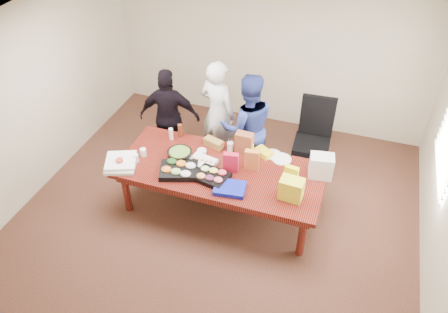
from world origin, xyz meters
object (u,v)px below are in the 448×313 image
at_px(person_center, 218,113).
at_px(salad_bowl, 180,155).
at_px(person_right, 247,127).
at_px(conference_table, 221,189).
at_px(sheet_cake, 202,162).
at_px(office_chair, 312,143).

bearing_deg(person_center, salad_bowl, 98.85).
distance_m(person_right, salad_bowl, 1.13).
distance_m(person_center, salad_bowl, 1.09).
bearing_deg(person_right, salad_bowl, 25.34).
relative_size(conference_table, person_center, 1.60).
height_order(person_right, sheet_cake, person_right).
bearing_deg(conference_table, office_chair, 48.37).
relative_size(person_center, salad_bowl, 5.06).
bearing_deg(salad_bowl, person_center, 80.32).
relative_size(person_right, sheet_cake, 4.79).
xyz_separation_m(conference_table, sheet_cake, (-0.27, 0.01, 0.41)).
xyz_separation_m(office_chair, sheet_cake, (-1.32, -1.17, 0.17)).
height_order(conference_table, person_right, person_right).
xyz_separation_m(conference_table, salad_bowl, (-0.61, 0.04, 0.43)).
distance_m(conference_table, salad_bowl, 0.75).
height_order(person_center, person_right, person_center).
distance_m(conference_table, person_center, 1.29).
bearing_deg(person_center, conference_table, 129.68).
relative_size(office_chair, salad_bowl, 3.53).
xyz_separation_m(person_center, person_right, (0.53, -0.19, -0.02)).
relative_size(office_chair, person_right, 0.71).
xyz_separation_m(office_chair, person_right, (-0.95, -0.26, 0.25)).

